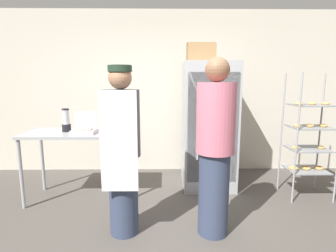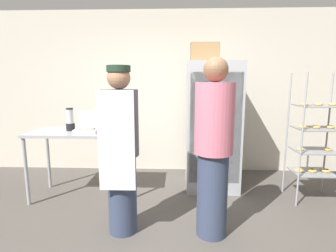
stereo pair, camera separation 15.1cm
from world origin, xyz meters
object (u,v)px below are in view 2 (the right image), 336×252
donut_box (87,129)px  baking_rack (315,140)px  blender_pitcher (70,121)px  person_baker (121,149)px  cardboard_storage_box (204,53)px  person_customer (213,148)px  refrigerator (212,126)px

donut_box → baking_rack: bearing=2.8°
baking_rack → blender_pitcher: size_ratio=5.54×
baking_rack → person_baker: bearing=-160.0°
cardboard_storage_box → person_customer: size_ratio=0.22×
donut_box → cardboard_storage_box: size_ratio=0.73×
donut_box → cardboard_storage_box: 1.91m
cardboard_storage_box → person_customer: bearing=-90.8°
donut_box → person_baker: 0.92m
baking_rack → donut_box: size_ratio=5.78×
cardboard_storage_box → person_baker: cardboard_storage_box is taller
person_baker → person_customer: size_ratio=0.96×
cardboard_storage_box → person_customer: 1.68m
donut_box → cardboard_storage_box: (1.52, 0.59, 0.99)m
donut_box → person_baker: bearing=-50.2°
blender_pitcher → person_customer: person_customer is taller
baking_rack → donut_box: bearing=-177.2°
blender_pitcher → person_customer: size_ratio=0.17×
baking_rack → person_customer: (-1.42, -0.87, 0.10)m
person_customer → baking_rack: bearing=31.4°
blender_pitcher → cardboard_storage_box: size_ratio=0.76×
refrigerator → donut_box: bearing=-161.2°
person_baker → person_customer: 0.92m
baking_rack → donut_box: baking_rack is taller
blender_pitcher → person_baker: 1.21m
donut_box → blender_pitcher: 0.31m
cardboard_storage_box → person_baker: 1.92m
person_customer → refrigerator: bearing=83.4°
person_baker → blender_pitcher: bearing=135.3°
cardboard_storage_box → person_customer: cardboard_storage_box is taller
refrigerator → donut_box: refrigerator is taller
baking_rack → person_baker: size_ratio=0.97×
donut_box → person_customer: person_customer is taller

